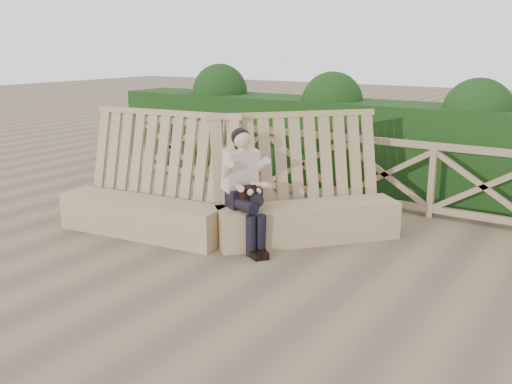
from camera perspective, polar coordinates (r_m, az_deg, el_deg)
The scene contains 5 objects.
ground at distance 6.02m, azimuth 0.22°, elevation -9.51°, with size 60.00×60.00×0.00m, color brown.
bench at distance 7.47m, azimuth -3.18°, elevation -1.38°, with size 4.13×2.61×1.62m.
woman at distance 6.99m, azimuth -1.14°, elevation 0.81°, with size 0.89×0.73×1.48m.
guardrail at distance 8.85m, azimuth 12.74°, elevation 1.77°, with size 10.10×0.09×1.10m.
hedge at distance 9.92m, azimuth 15.30°, elevation 4.13°, with size 12.00×1.20×1.50m, color black.
Camera 1 is at (3.01, -4.60, 2.45)m, focal length 40.00 mm.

